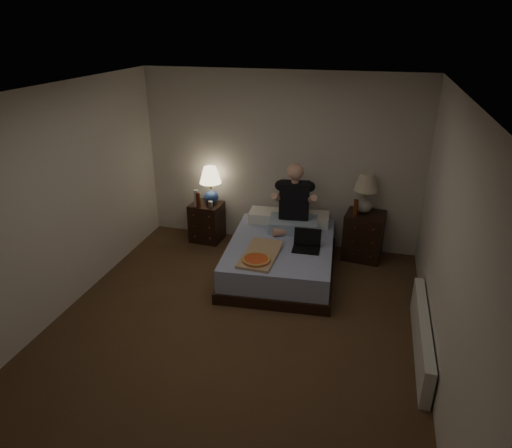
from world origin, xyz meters
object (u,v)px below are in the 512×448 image
(nightstand_right, at_px, (364,236))
(laptop, at_px, (306,242))
(soda_can, at_px, (211,204))
(beer_bottle_left, at_px, (198,200))
(bed, at_px, (281,257))
(radiator, at_px, (421,335))
(lamp_left, at_px, (211,185))
(pizza_box, at_px, (256,260))
(person, at_px, (294,198))
(beer_bottle_right, at_px, (356,208))
(nightstand_left, at_px, (207,222))
(water_bottle, at_px, (196,198))
(lamp_right, at_px, (365,193))

(nightstand_right, relative_size, laptop, 1.97)
(soda_can, bearing_deg, beer_bottle_left, -167.69)
(bed, xyz_separation_m, radiator, (1.70, -1.21, -0.02))
(lamp_left, xyz_separation_m, pizza_box, (1.06, -1.37, -0.38))
(beer_bottle_left, height_order, person, person)
(person, bearing_deg, beer_bottle_right, 4.83)
(beer_bottle_left, height_order, beer_bottle_right, beer_bottle_right)
(person, distance_m, laptop, 0.71)
(bed, bearing_deg, person, 75.07)
(lamp_left, distance_m, radiator, 3.58)
(beer_bottle_right, bearing_deg, beer_bottle_left, -178.29)
(nightstand_right, distance_m, radiator, 2.05)
(nightstand_left, xyz_separation_m, soda_can, (0.12, -0.12, 0.34))
(nightstand_right, height_order, beer_bottle_left, beer_bottle_left)
(laptop, bearing_deg, bed, 156.51)
(bed, relative_size, radiator, 1.11)
(nightstand_left, bearing_deg, water_bottle, -127.41)
(nightstand_left, xyz_separation_m, lamp_left, (0.06, 0.06, 0.57))
(water_bottle, distance_m, beer_bottle_left, 0.06)
(bed, height_order, beer_bottle_right, beer_bottle_right)
(lamp_left, distance_m, beer_bottle_right, 2.12)
(nightstand_left, bearing_deg, bed, -24.41)
(water_bottle, bearing_deg, lamp_left, 46.31)
(person, relative_size, laptop, 2.74)
(laptop, relative_size, radiator, 0.21)
(lamp_right, relative_size, person, 0.60)
(soda_can, distance_m, beer_bottle_right, 2.07)
(beer_bottle_left, relative_size, pizza_box, 0.30)
(lamp_left, height_order, beer_bottle_right, lamp_left)
(nightstand_right, distance_m, soda_can, 2.23)
(soda_can, distance_m, beer_bottle_left, 0.19)
(radiator, bearing_deg, pizza_box, 162.52)
(lamp_right, bearing_deg, nightstand_left, -178.59)
(lamp_left, height_order, radiator, lamp_left)
(bed, distance_m, pizza_box, 0.70)
(laptop, bearing_deg, water_bottle, 155.38)
(lamp_right, distance_m, laptop, 1.16)
(lamp_left, xyz_separation_m, lamp_right, (2.22, 0.00, 0.08))
(water_bottle, relative_size, laptop, 0.74)
(nightstand_right, bearing_deg, pizza_box, -124.75)
(soda_can, bearing_deg, person, -6.51)
(soda_can, bearing_deg, bed, -25.95)
(beer_bottle_left, bearing_deg, pizza_box, -44.50)
(soda_can, bearing_deg, laptop, -24.87)
(bed, relative_size, beer_bottle_right, 7.69)
(water_bottle, distance_m, laptop, 1.89)
(nightstand_left, xyz_separation_m, beer_bottle_left, (-0.06, -0.16, 0.41))
(lamp_left, xyz_separation_m, radiator, (2.92, -1.96, -0.67))
(nightstand_left, xyz_separation_m, pizza_box, (1.12, -1.32, 0.19))
(soda_can, xyz_separation_m, person, (1.25, -0.14, 0.27))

